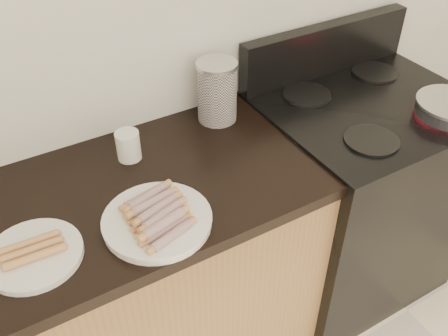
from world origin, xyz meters
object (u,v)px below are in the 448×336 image
main_plate (157,222)px  mug (128,146)px  canister (217,91)px  side_plate (34,255)px  stove (353,197)px

main_plate → mug: size_ratio=3.11×
main_plate → canister: bearing=42.9°
side_plate → mug: bearing=35.9°
side_plate → canister: bearing=24.1°
side_plate → canister: size_ratio=1.14×
mug → main_plate: bearing=-98.7°
stove → main_plate: 1.04m
mug → canister: bearing=9.1°
canister → mug: 0.36m
stove → side_plate: bearing=-175.4°
stove → canister: 0.79m
stove → main_plate: bearing=-170.7°
main_plate → canister: 0.55m
side_plate → mug: size_ratio=2.60×
stove → mug: 1.02m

